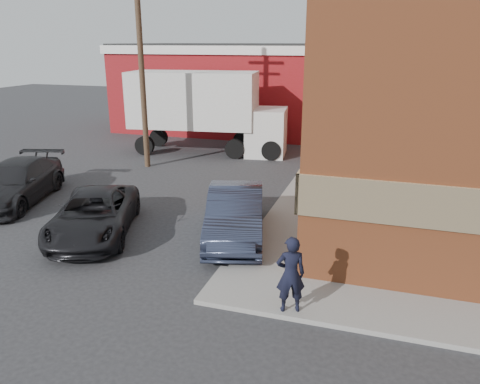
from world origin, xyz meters
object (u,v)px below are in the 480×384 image
Objects in this scene: warehouse at (245,87)px; suv_a at (94,214)px; sedan at (235,214)px; suv_b at (15,182)px; man at (291,274)px; utility_pole at (141,64)px; box_truck at (209,107)px.

suv_a is (0.98, -18.95, -2.15)m from warehouse.
sedan is 8.86m from suv_b.
man reaches higher than suv_b.
suv_a is at bearing -36.83° from suv_b.
utility_pole reaches higher than suv_b.
box_truck is at bearing -83.54° from man.
man is 16.09m from box_truck.
warehouse is 1.84× the size of box_truck.
utility_pole is 14.47m from man.
sedan is at bearing -45.59° from utility_pole.
box_truck reaches higher than suv_b.
utility_pole is 9.28m from suv_a.
box_truck is (-0.70, 11.62, 1.78)m from suv_a.
sedan is at bearing -73.75° from warehouse.
utility_pole is at bearing 118.79° from sedan.
warehouse reaches higher than box_truck.
warehouse is 9.36× the size of man.
utility_pole is 1.74× the size of suv_b.
sedan is (6.70, -6.84, -3.98)m from utility_pole.
utility_pole reaches higher than warehouse.
warehouse is 3.48× the size of sedan.
utility_pole reaches higher than suv_a.
warehouse reaches higher than suv_b.
utility_pole reaches higher than man.
warehouse is at bearing 90.63° from sedan.
utility_pole is 1.02× the size of box_truck.
suv_b is (-8.83, 0.70, -0.02)m from sedan.
box_truck reaches higher than suv_a.
suv_a is 4.95m from suv_b.
suv_a is at bearing -94.25° from box_truck.
box_truck is (-4.92, 10.51, 1.68)m from sedan.
warehouse is 11.27m from utility_pole.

